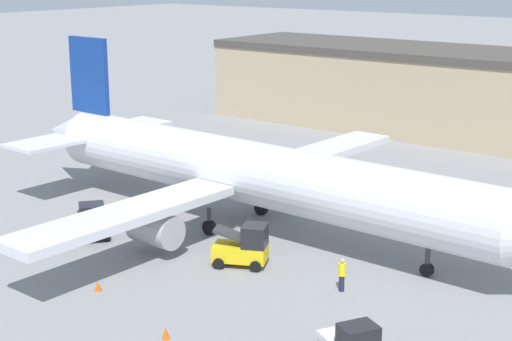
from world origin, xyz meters
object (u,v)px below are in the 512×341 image
object	(u,v)px
belt_loader_truck	(245,247)
safety_cone_near	(166,333)
ground_crew_worker	(342,274)
safety_cone_far	(98,286)
pushback_tug	(92,221)
airplane	(245,172)

from	to	relation	value
belt_loader_truck	safety_cone_near	xyz separation A→B (m)	(2.71, -8.87, -0.79)
ground_crew_worker	safety_cone_far	world-z (taller)	ground_crew_worker
pushback_tug	safety_cone_far	xyz separation A→B (m)	(6.37, -5.14, -0.76)
airplane	safety_cone_far	bearing A→B (deg)	-86.66
pushback_tug	belt_loader_truck	bearing A→B (deg)	49.69
belt_loader_truck	safety_cone_near	bearing A→B (deg)	-99.27
ground_crew_worker	safety_cone_near	distance (m)	9.73
belt_loader_truck	safety_cone_far	world-z (taller)	belt_loader_truck
pushback_tug	safety_cone_far	distance (m)	8.22
airplane	ground_crew_worker	distance (m)	11.37
ground_crew_worker	safety_cone_far	distance (m)	12.20
ground_crew_worker	pushback_tug	size ratio (longest dim) A/B	0.48
safety_cone_near	safety_cone_far	bearing A→B (deg)	165.30
airplane	ground_crew_worker	world-z (taller)	airplane
airplane	belt_loader_truck	world-z (taller)	airplane
safety_cone_near	safety_cone_far	size ratio (longest dim) A/B	1.00
safety_cone_far	belt_loader_truck	bearing A→B (deg)	63.34
airplane	safety_cone_near	bearing A→B (deg)	-62.68
ground_crew_worker	pushback_tug	distance (m)	16.16
ground_crew_worker	pushback_tug	xyz separation A→B (m)	(-15.99, -2.34, 0.12)
airplane	belt_loader_truck	size ratio (longest dim) A/B	12.03
airplane	pushback_tug	size ratio (longest dim) A/B	10.93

